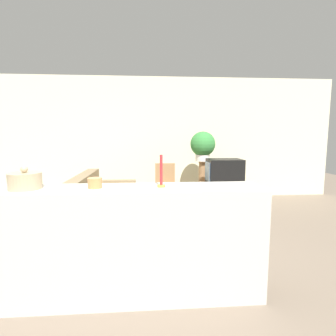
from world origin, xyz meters
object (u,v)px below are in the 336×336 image
Objects in this scene: television at (224,171)px; decorative_bowl at (25,181)px; couch at (102,208)px; potted_plant at (203,145)px; wooden_chair at (165,183)px.

decorative_bowl reaches higher than television.
couch is 2.36m from potted_plant.
wooden_chair is 3.35× the size of decorative_bowl.
television is 0.72× the size of wooden_chair.
decorative_bowl reaches higher than couch.
couch is 3.01× the size of potted_plant.
couch is 2.06m from decorative_bowl.
decorative_bowl is (-1.35, -2.88, 0.57)m from wooden_chair.
decorative_bowl is at bearing -115.00° from wooden_chair.
wooden_chair is 1.08m from potted_plant.
wooden_chair is at bearing 65.00° from decorative_bowl.
potted_plant is at bearing 31.87° from couch.
television is (2.11, 0.52, 0.49)m from couch.
television is 0.81m from potted_plant.
potted_plant is (1.83, 1.14, 0.94)m from couch.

